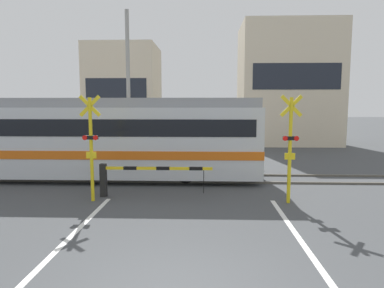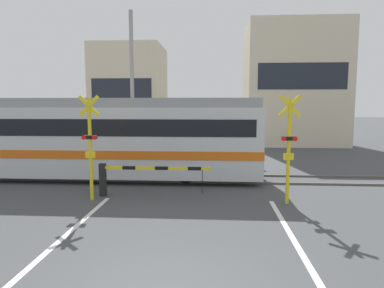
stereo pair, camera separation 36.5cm
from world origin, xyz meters
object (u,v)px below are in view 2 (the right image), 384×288
Objects in this scene: pedestrian at (201,142)px; crossing_barrier_far at (237,151)px; commuter_train at (74,136)px; crossing_signal_right at (289,144)px; crossing_barrier_near at (130,174)px; crossing_signal_left at (90,143)px.

crossing_barrier_far is at bearing -48.51° from pedestrian.
commuter_train is 9.09× the size of pedestrian.
crossing_signal_right is (1.14, -6.37, 1.10)m from crossing_barrier_far.
crossing_signal_right is (5.06, -0.52, 1.10)m from crossing_barrier_near.
crossing_signal_right is at bearing -5.83° from crossing_barrier_near.
crossing_signal_right is 1.99× the size of pedestrian.
crossing_signal_left and crossing_signal_right have the same top height.
commuter_train is 7.31m from pedestrian.
crossing_barrier_far is at bearing 100.17° from crossing_signal_right.
commuter_train is at bearing -134.44° from pedestrian.
crossing_barrier_far is (6.98, 3.05, -1.01)m from commuter_train.
pedestrian is at bearing 75.72° from crossing_barrier_near.
crossing_signal_left is at bearing -128.48° from crossing_barrier_far.
crossing_signal_right is 9.07m from pedestrian.
crossing_signal_right reaches higher than commuter_train.
crossing_signal_left is (-5.06, -6.37, 1.10)m from crossing_barrier_far.
pedestrian reaches higher than crossing_barrier_far.
pedestrian is (-3.03, 8.51, -0.88)m from crossing_signal_right.
commuter_train reaches higher than pedestrian.
crossing_signal_right is (6.21, 0.00, 0.00)m from crossing_signal_left.
crossing_barrier_near is at bearing -123.82° from crossing_barrier_far.
crossing_barrier_far is at bearing 56.18° from crossing_barrier_near.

